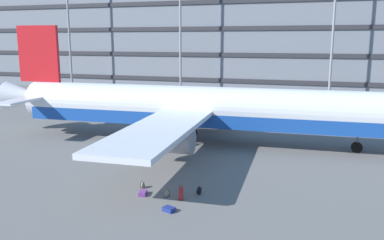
{
  "coord_description": "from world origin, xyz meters",
  "views": [
    {
      "loc": [
        9.25,
        -33.18,
        9.05
      ],
      "look_at": [
        0.01,
        -4.28,
        3.0
      ],
      "focal_mm": 37.48,
      "sensor_mm": 36.0,
      "label": 1
    }
  ],
  "objects_px": {
    "backpack_teal": "(167,194)",
    "backpack_black": "(143,185)",
    "suitcase_orange": "(181,193)",
    "airliner": "(198,108)",
    "backpack_silver": "(199,191)",
    "suitcase_small": "(143,193)",
    "suitcase_red": "(169,209)"
  },
  "relations": [
    {
      "from": "suitcase_orange",
      "to": "backpack_silver",
      "type": "height_order",
      "value": "suitcase_orange"
    },
    {
      "from": "suitcase_red",
      "to": "backpack_black",
      "type": "bearing_deg",
      "value": 135.46
    },
    {
      "from": "suitcase_red",
      "to": "suitcase_small",
      "type": "bearing_deg",
      "value": 143.54
    },
    {
      "from": "backpack_teal",
      "to": "backpack_black",
      "type": "xyz_separation_m",
      "value": [
        -1.96,
        0.92,
        -0.02
      ]
    },
    {
      "from": "suitcase_red",
      "to": "backpack_black",
      "type": "relative_size",
      "value": 1.58
    },
    {
      "from": "airliner",
      "to": "backpack_black",
      "type": "xyz_separation_m",
      "value": [
        0.01,
        -12.01,
        -2.9
      ]
    },
    {
      "from": "airliner",
      "to": "backpack_teal",
      "type": "bearing_deg",
      "value": -81.33
    },
    {
      "from": "airliner",
      "to": "backpack_teal",
      "type": "xyz_separation_m",
      "value": [
        1.97,
        -12.92,
        -2.88
      ]
    },
    {
      "from": "airliner",
      "to": "suitcase_small",
      "type": "height_order",
      "value": "airliner"
    },
    {
      "from": "airliner",
      "to": "backpack_silver",
      "type": "relative_size",
      "value": 71.69
    },
    {
      "from": "airliner",
      "to": "suitcase_small",
      "type": "distance_m",
      "value": 13.39
    },
    {
      "from": "suitcase_orange",
      "to": "suitcase_small",
      "type": "distance_m",
      "value": 2.41
    },
    {
      "from": "backpack_silver",
      "to": "suitcase_red",
      "type": "bearing_deg",
      "value": -106.78
    },
    {
      "from": "airliner",
      "to": "backpack_silver",
      "type": "distance_m",
      "value": 12.84
    },
    {
      "from": "backpack_silver",
      "to": "backpack_black",
      "type": "relative_size",
      "value": 1.2
    },
    {
      "from": "airliner",
      "to": "suitcase_orange",
      "type": "height_order",
      "value": "airliner"
    },
    {
      "from": "backpack_teal",
      "to": "backpack_black",
      "type": "relative_size",
      "value": 1.08
    },
    {
      "from": "suitcase_orange",
      "to": "airliner",
      "type": "bearing_deg",
      "value": 102.51
    },
    {
      "from": "airliner",
      "to": "backpack_teal",
      "type": "distance_m",
      "value": 13.39
    },
    {
      "from": "backpack_black",
      "to": "backpack_silver",
      "type": "bearing_deg",
      "value": 0.51
    },
    {
      "from": "suitcase_orange",
      "to": "backpack_black",
      "type": "xyz_separation_m",
      "value": [
        -2.87,
        0.98,
        -0.18
      ]
    },
    {
      "from": "airliner",
      "to": "backpack_black",
      "type": "relative_size",
      "value": 85.88
    },
    {
      "from": "suitcase_orange",
      "to": "backpack_teal",
      "type": "distance_m",
      "value": 0.93
    },
    {
      "from": "suitcase_orange",
      "to": "backpack_black",
      "type": "relative_size",
      "value": 1.84
    },
    {
      "from": "airliner",
      "to": "suitcase_red",
      "type": "bearing_deg",
      "value": -79.24
    },
    {
      "from": "suitcase_orange",
      "to": "backpack_teal",
      "type": "xyz_separation_m",
      "value": [
        -0.91,
        0.06,
        -0.16
      ]
    },
    {
      "from": "backpack_teal",
      "to": "airliner",
      "type": "bearing_deg",
      "value": 98.67
    },
    {
      "from": "backpack_black",
      "to": "airliner",
      "type": "bearing_deg",
      "value": 90.04
    },
    {
      "from": "suitcase_small",
      "to": "backpack_black",
      "type": "height_order",
      "value": "backpack_black"
    },
    {
      "from": "backpack_black",
      "to": "suitcase_small",
      "type": "bearing_deg",
      "value": -65.39
    },
    {
      "from": "suitcase_orange",
      "to": "suitcase_small",
      "type": "bearing_deg",
      "value": -178.65
    },
    {
      "from": "backpack_silver",
      "to": "backpack_teal",
      "type": "height_order",
      "value": "backpack_silver"
    }
  ]
}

